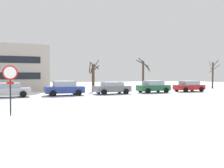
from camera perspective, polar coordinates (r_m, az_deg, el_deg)
The scene contains 12 objects.
ground_plane at distance 15.02m, azimuth -17.61°, elevation -6.07°, with size 120.00×120.00×0.00m, color white.
road_surface at distance 18.69m, azimuth -18.18°, elevation -4.48°, with size 80.00×9.40×0.00m.
stop_sign at distance 12.90m, azimuth -24.56°, elevation 0.84°, with size 0.74×0.20×2.66m.
parked_car_silver at distance 24.35m, azimuth -24.99°, elevation -1.36°, with size 4.24×2.22×1.42m.
parked_car_blue at distance 24.58m, azimuth -12.06°, elevation -1.04°, with size 4.15×2.28×1.56m.
parked_car_gray at distance 26.00m, azimuth 0.04°, elevation -0.95°, with size 4.24×2.19×1.41m.
parked_car_green at distance 28.41m, azimuth 10.50°, elevation -0.65°, with size 4.11×2.16×1.52m.
parked_car_red at distance 31.63m, azimuth 19.07°, elevation -0.51°, with size 4.14×2.13×1.44m.
tree_far_right at distance 29.76m, azimuth -4.82°, elevation 2.02°, with size 1.63×1.62×4.25m.
tree_far_left at distance 40.35m, azimuth 24.35°, elevation 2.28°, with size 1.85×1.58×4.73m.
tree_far_mid at distance 31.98m, azimuth 7.99°, elevation 2.65°, with size 2.04×1.40×4.66m.
building_far_left at distance 37.08m, azimuth -25.71°, elevation 3.58°, with size 12.09×11.24×6.43m.
Camera 1 is at (-0.72, -14.86, 2.10)m, focal length 35.80 mm.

